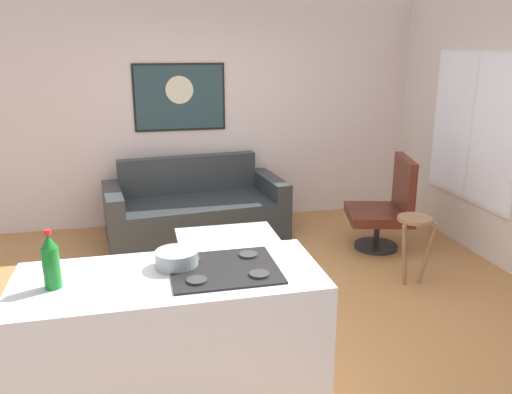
{
  "coord_description": "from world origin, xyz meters",
  "views": [
    {
      "loc": [
        -0.86,
        -3.87,
        2.14
      ],
      "look_at": [
        0.25,
        0.9,
        0.7
      ],
      "focal_mm": 36.45,
      "sensor_mm": 36.0,
      "label": 1
    }
  ],
  "objects_px": {
    "soda_bottle": "(51,262)",
    "wall_painting": "(180,97)",
    "mixing_bowl": "(177,259)",
    "armchair": "(387,207)",
    "couch": "(195,211)",
    "coffee_table": "(226,238)",
    "bar_stool": "(414,232)"
  },
  "relations": [
    {
      "from": "armchair",
      "to": "wall_painting",
      "type": "height_order",
      "value": "wall_painting"
    },
    {
      "from": "bar_stool",
      "to": "soda_bottle",
      "type": "bearing_deg",
      "value": -154.39
    },
    {
      "from": "couch",
      "to": "wall_painting",
      "type": "bearing_deg",
      "value": 98.98
    },
    {
      "from": "armchair",
      "to": "bar_stool",
      "type": "xyz_separation_m",
      "value": [
        -0.16,
        -0.83,
        0.02
      ]
    },
    {
      "from": "soda_bottle",
      "to": "armchair",
      "type": "bearing_deg",
      "value": 36.05
    },
    {
      "from": "wall_painting",
      "to": "soda_bottle",
      "type": "bearing_deg",
      "value": -105.38
    },
    {
      "from": "soda_bottle",
      "to": "mixing_bowl",
      "type": "xyz_separation_m",
      "value": [
        0.65,
        0.12,
        -0.1
      ]
    },
    {
      "from": "bar_stool",
      "to": "wall_painting",
      "type": "relative_size",
      "value": 0.59
    },
    {
      "from": "coffee_table",
      "to": "soda_bottle",
      "type": "distance_m",
      "value": 2.4
    },
    {
      "from": "bar_stool",
      "to": "wall_painting",
      "type": "height_order",
      "value": "wall_painting"
    },
    {
      "from": "armchair",
      "to": "mixing_bowl",
      "type": "distance_m",
      "value": 3.22
    },
    {
      "from": "coffee_table",
      "to": "mixing_bowl",
      "type": "relative_size",
      "value": 3.8
    },
    {
      "from": "soda_bottle",
      "to": "coffee_table",
      "type": "bearing_deg",
      "value": 57.35
    },
    {
      "from": "couch",
      "to": "armchair",
      "type": "distance_m",
      "value": 2.16
    },
    {
      "from": "couch",
      "to": "soda_bottle",
      "type": "xyz_separation_m",
      "value": [
        -1.08,
        -3.09,
        0.78
      ]
    },
    {
      "from": "couch",
      "to": "armchair",
      "type": "xyz_separation_m",
      "value": [
        1.96,
        -0.88,
        0.18
      ]
    },
    {
      "from": "coffee_table",
      "to": "armchair",
      "type": "height_order",
      "value": "armchair"
    },
    {
      "from": "bar_stool",
      "to": "mixing_bowl",
      "type": "height_order",
      "value": "mixing_bowl"
    },
    {
      "from": "armchair",
      "to": "mixing_bowl",
      "type": "relative_size",
      "value": 4.11
    },
    {
      "from": "soda_bottle",
      "to": "wall_painting",
      "type": "height_order",
      "value": "wall_painting"
    },
    {
      "from": "armchair",
      "to": "wall_painting",
      "type": "xyz_separation_m",
      "value": [
        -2.05,
        1.41,
        1.08
      ]
    },
    {
      "from": "coffee_table",
      "to": "soda_bottle",
      "type": "relative_size",
      "value": 2.93
    },
    {
      "from": "armchair",
      "to": "soda_bottle",
      "type": "xyz_separation_m",
      "value": [
        -3.04,
        -2.21,
        0.6
      ]
    },
    {
      "from": "armchair",
      "to": "bar_stool",
      "type": "bearing_deg",
      "value": -100.6
    },
    {
      "from": "armchair",
      "to": "wall_painting",
      "type": "relative_size",
      "value": 0.94
    },
    {
      "from": "soda_bottle",
      "to": "wall_painting",
      "type": "relative_size",
      "value": 0.3
    },
    {
      "from": "mixing_bowl",
      "to": "armchair",
      "type": "bearing_deg",
      "value": 41.13
    },
    {
      "from": "coffee_table",
      "to": "mixing_bowl",
      "type": "distance_m",
      "value": 2.0
    },
    {
      "from": "armchair",
      "to": "couch",
      "type": "bearing_deg",
      "value": 155.85
    },
    {
      "from": "coffee_table",
      "to": "bar_stool",
      "type": "relative_size",
      "value": 1.46
    },
    {
      "from": "armchair",
      "to": "wall_painting",
      "type": "bearing_deg",
      "value": 145.51
    },
    {
      "from": "coffee_table",
      "to": "armchair",
      "type": "xyz_separation_m",
      "value": [
        1.8,
        0.28,
        0.09
      ]
    }
  ]
}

